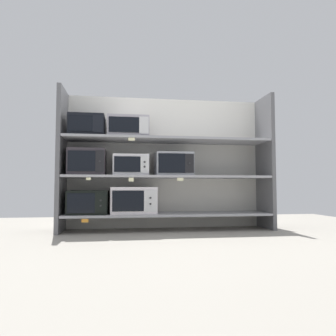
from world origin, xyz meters
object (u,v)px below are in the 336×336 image
(microwave_3, at_px, (131,165))
(microwave_4, at_px, (173,164))
(microwave_1, at_px, (134,200))
(microwave_6, at_px, (128,128))
(microwave_0, at_px, (88,202))
(microwave_2, at_px, (87,162))
(microwave_5, at_px, (87,127))

(microwave_3, distance_m, microwave_4, 0.55)
(microwave_3, xyz_separation_m, microwave_4, (0.55, -0.00, 0.02))
(microwave_1, height_order, microwave_6, microwave_6)
(microwave_0, relative_size, microwave_2, 1.08)
(microwave_5, distance_m, microwave_6, 0.51)
(microwave_3, height_order, microwave_5, microwave_5)
(microwave_5, bearing_deg, microwave_0, -0.94)
(microwave_6, bearing_deg, microwave_2, -179.98)
(microwave_2, xyz_separation_m, microwave_6, (0.50, 0.00, 0.45))
(microwave_0, distance_m, microwave_1, 0.56)
(microwave_2, height_order, microwave_4, microwave_2)
(microwave_0, distance_m, microwave_2, 0.50)
(microwave_4, xyz_separation_m, microwave_6, (-0.59, 0.00, 0.47))
(microwave_0, height_order, microwave_3, microwave_3)
(microwave_5, bearing_deg, microwave_4, -0.02)
(microwave_1, bearing_deg, microwave_0, -179.97)
(microwave_3, xyz_separation_m, microwave_5, (-0.55, 0.00, 0.48))
(microwave_2, xyz_separation_m, microwave_4, (1.09, -0.00, -0.01))
(microwave_1, xyz_separation_m, microwave_4, (0.51, -0.00, 0.46))
(microwave_0, xyz_separation_m, microwave_2, (-0.02, 0.00, 0.50))
(microwave_3, bearing_deg, microwave_1, -0.04)
(microwave_0, xyz_separation_m, microwave_1, (0.56, 0.00, 0.02))
(microwave_1, relative_size, microwave_5, 1.32)
(microwave_1, xyz_separation_m, microwave_2, (-0.58, -0.00, 0.48))
(microwave_1, relative_size, microwave_2, 1.27)
(microwave_6, bearing_deg, microwave_3, -0.19)
(microwave_3, xyz_separation_m, microwave_6, (-0.04, 0.00, 0.48))
(microwave_2, relative_size, microwave_5, 1.04)
(microwave_0, bearing_deg, microwave_6, 0.05)
(microwave_0, relative_size, microwave_5, 1.12)
(microwave_4, bearing_deg, microwave_5, 179.98)
(microwave_3, height_order, microwave_6, microwave_6)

